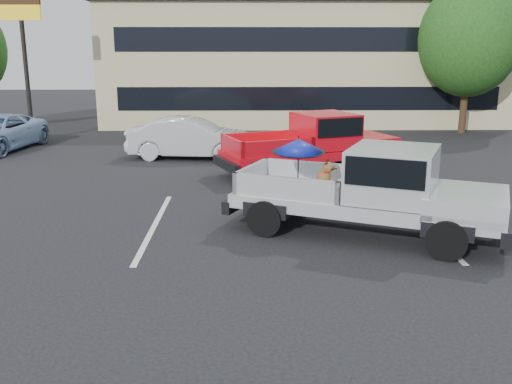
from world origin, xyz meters
The scene contains 10 objects.
ground centered at (0.00, 0.00, 0.00)m, with size 90.00×90.00×0.00m, color black.
stripe_left centered at (-3.00, 2.00, 0.00)m, with size 0.12×5.00×0.01m, color silver.
stripe_right centered at (3.00, 2.00, 0.00)m, with size 0.12×5.00×0.01m, color silver.
motel_building centered at (2.00, 20.99, 3.21)m, with size 20.40×8.40×6.30m.
motel_sign centered at (-10.00, 14.00, 4.65)m, with size 1.60×0.22×6.00m.
tree_right centered at (9.00, 16.00, 4.21)m, with size 4.46×4.46×6.78m.
tree_back centered at (6.00, 24.00, 4.41)m, with size 4.68×4.68×7.11m.
silver_pickup centered at (1.78, 1.22, 1.05)m, with size 6.00×4.09×2.06m.
red_pickup centered at (1.34, 7.47, 1.02)m, with size 5.96×3.86×1.86m.
silver_sedan centered at (-2.93, 9.97, 0.72)m, with size 1.53×4.40×1.45m, color silver.
Camera 1 is at (-0.96, -10.07, 3.81)m, focal length 40.00 mm.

